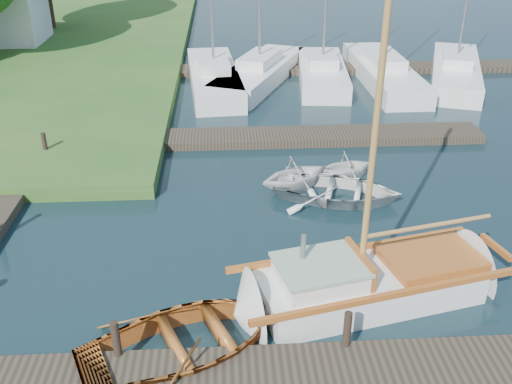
{
  "coord_description": "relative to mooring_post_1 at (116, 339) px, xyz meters",
  "views": [
    {
      "loc": [
        -0.81,
        -13.58,
        8.25
      ],
      "look_at": [
        0.0,
        0.0,
        1.2
      ],
      "focal_mm": 40.0,
      "sensor_mm": 36.0,
      "label": 1
    }
  ],
  "objects": [
    {
      "name": "ground",
      "position": [
        3.0,
        5.0,
        -0.7
      ],
      "size": [
        160.0,
        160.0,
        0.0
      ],
      "primitive_type": "plane",
      "color": "black",
      "rests_on": "ground"
    },
    {
      "name": "far_dock",
      "position": [
        5.0,
        11.5,
        -0.55
      ],
      "size": [
        14.0,
        1.6,
        0.3
      ],
      "primitive_type": "cube",
      "color": "#2A231C",
      "rests_on": "ground"
    },
    {
      "name": "pontoon",
      "position": [
        13.0,
        21.0,
        -0.55
      ],
      "size": [
        30.0,
        1.6,
        0.3
      ],
      "primitive_type": "cube",
      "color": "#2A231C",
      "rests_on": "ground"
    },
    {
      "name": "mooring_post_1",
      "position": [
        0.0,
        0.0,
        0.0
      ],
      "size": [
        0.16,
        0.16,
        0.8
      ],
      "primitive_type": "cylinder",
      "color": "black",
      "rests_on": "near_dock"
    },
    {
      "name": "mooring_post_2",
      "position": [
        4.5,
        0.0,
        0.0
      ],
      "size": [
        0.16,
        0.16,
        0.8
      ],
      "primitive_type": "cylinder",
      "color": "black",
      "rests_on": "near_dock"
    },
    {
      "name": "mooring_post_5",
      "position": [
        -4.0,
        10.0,
        0.0
      ],
      "size": [
        0.16,
        0.16,
        0.8
      ],
      "primitive_type": "cylinder",
      "color": "black",
      "rests_on": "left_dock"
    },
    {
      "name": "sailboat",
      "position": [
        5.53,
        1.9,
        -0.36
      ],
      "size": [
        7.41,
        3.56,
        9.83
      ],
      "rotation": [
        0.0,
        0.0,
        0.23
      ],
      "color": "silver",
      "rests_on": "ground"
    },
    {
      "name": "dinghy",
      "position": [
        1.35,
        0.3,
        -0.25
      ],
      "size": [
        5.2,
        4.57,
        0.9
      ],
      "primitive_type": "imported",
      "rotation": [
        0.0,
        0.0,
        1.98
      ],
      "color": "#964213",
      "rests_on": "ground"
    },
    {
      "name": "tender_b",
      "position": [
        4.38,
        7.43,
        -0.08
      ],
      "size": [
        3.04,
        2.9,
        1.25
      ],
      "primitive_type": "imported",
      "rotation": [
        0.0,
        0.0,
        2.05
      ],
      "color": "silver",
      "rests_on": "ground"
    },
    {
      "name": "tender_c",
      "position": [
        5.59,
        6.7,
        -0.3
      ],
      "size": [
        4.44,
        3.72,
        0.79
      ],
      "primitive_type": "imported",
      "rotation": [
        0.0,
        0.0,
        1.28
      ],
      "color": "silver",
      "rests_on": "ground"
    },
    {
      "name": "tender_d",
      "position": [
        6.18,
        8.15,
        -0.18
      ],
      "size": [
        2.34,
        2.15,
        1.04
      ],
      "primitive_type": "imported",
      "rotation": [
        0.0,
        0.0,
        1.83
      ],
      "color": "silver",
      "rests_on": "ground"
    },
    {
      "name": "marina_boat_0",
      "position": [
        1.76,
        18.63,
        -0.14
      ],
      "size": [
        2.9,
        8.78,
        10.34
      ],
      "rotation": [
        0.0,
        0.0,
        1.65
      ],
      "color": "silver",
      "rests_on": "ground"
    },
    {
      "name": "marina_boat_1",
      "position": [
        4.03,
        19.29,
        -0.14
      ],
      "size": [
        5.38,
        8.73,
        10.46
      ],
      "rotation": [
        0.0,
        0.0,
        1.17
      ],
      "color": "silver",
      "rests_on": "ground"
    },
    {
      "name": "marina_boat_2",
      "position": [
        7.14,
        19.07,
        -0.12
      ],
      "size": [
        2.93,
        7.49,
        11.92
      ],
      "rotation": [
        0.0,
        0.0,
        1.47
      ],
      "color": "silver",
      "rests_on": "ground"
    },
    {
      "name": "marina_boat_3",
      "position": [
        10.21,
        19.02,
        -0.13
      ],
      "size": [
        2.28,
        9.27,
        11.17
      ],
      "rotation": [
        0.0,
        0.0,
        1.58
      ],
      "color": "silver",
      "rests_on": "ground"
    },
    {
      "name": "marina_boat_4",
      "position": [
        13.87,
        18.94,
        -0.14
      ],
      "size": [
        5.13,
        9.18,
        9.65
      ],
      "rotation": [
        0.0,
        0.0,
        1.22
      ],
      "color": "silver",
      "rests_on": "ground"
    }
  ]
}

